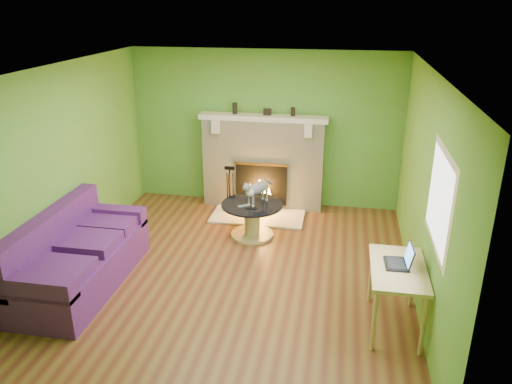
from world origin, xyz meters
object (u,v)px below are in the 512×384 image
Objects in this scene: cat at (258,191)px; sofa at (76,258)px; coffee_table at (252,217)px; desk at (398,275)px.

sofa is at bearing -106.39° from cat.
sofa is 2.56m from coffee_table.
cat is at bearing 32.01° from coffee_table.
sofa is 3.82m from desk.
sofa is 2.12× the size of desk.
coffee_table is at bearing -116.32° from cat.
sofa is at bearing 177.02° from desk.
sofa is 2.29× the size of coffee_table.
coffee_table is 0.42m from cat.
cat is (0.08, 0.05, 0.41)m from coffee_table.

